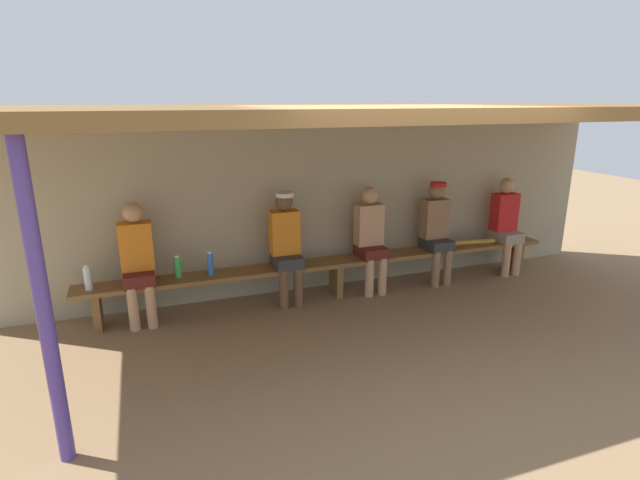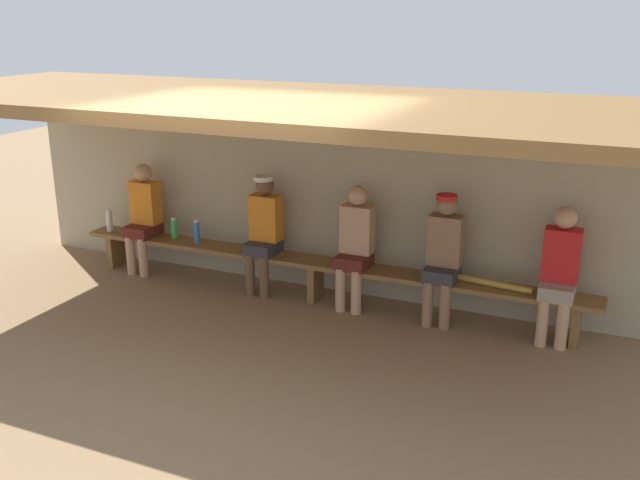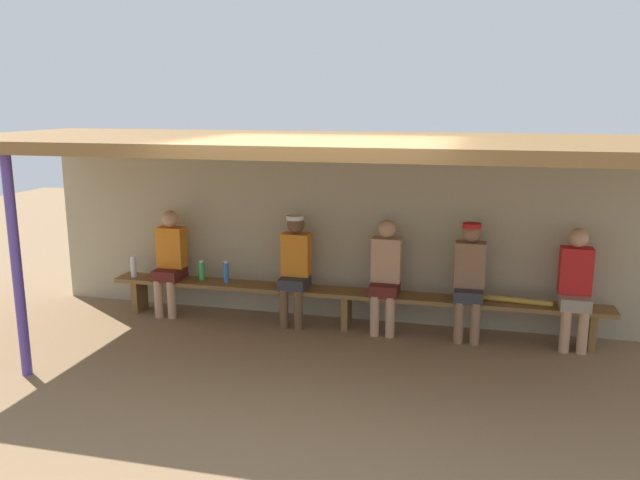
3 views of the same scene
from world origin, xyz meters
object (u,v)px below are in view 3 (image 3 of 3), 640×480
object	(u,v)px
player_middle	(386,272)
water_bottle_orange	(134,267)
water_bottle_blue	(226,272)
player_rightmost	(575,284)
support_post	(17,268)
player_in_red	(170,258)
water_bottle_clear	(202,271)
player_near_post	(295,265)
baseball_bat	(511,300)
player_shirtless_tan	(469,275)
bench	(346,297)

from	to	relation	value
player_middle	water_bottle_orange	size ratio (longest dim) A/B	4.92
water_bottle_blue	player_rightmost	bearing A→B (deg)	0.06
player_rightmost	water_bottle_blue	world-z (taller)	player_rightmost
support_post	player_rightmost	distance (m)	5.78
player_in_red	water_bottle_blue	size ratio (longest dim) A/B	4.82
water_bottle_clear	water_bottle_blue	xyz separation A→B (m)	(0.35, -0.05, 0.01)
support_post	water_bottle_orange	bearing A→B (deg)	89.09
player_middle	player_rightmost	bearing A→B (deg)	0.00
player_near_post	player_rightmost	bearing A→B (deg)	-0.01
baseball_bat	water_bottle_blue	bearing A→B (deg)	-172.53
player_rightmost	player_shirtless_tan	size ratio (longest dim) A/B	0.99
player_shirtless_tan	water_bottle_blue	distance (m)	2.96
water_bottle_clear	water_bottle_blue	distance (m)	0.35
bench	player_rightmost	bearing A→B (deg)	0.07
player_shirtless_tan	baseball_bat	distance (m)	0.53
baseball_bat	player_middle	bearing A→B (deg)	-172.68
support_post	player_shirtless_tan	size ratio (longest dim) A/B	1.64
baseball_bat	player_shirtless_tan	bearing A→B (deg)	-172.99
player_rightmost	water_bottle_blue	size ratio (longest dim) A/B	4.82
support_post	water_bottle_clear	size ratio (longest dim) A/B	8.61
player_rightmost	player_shirtless_tan	distance (m)	1.13
water_bottle_blue	player_near_post	bearing A→B (deg)	0.32
support_post	water_bottle_blue	xyz separation A→B (m)	(1.29, 2.10, -0.51)
player_shirtless_tan	player_middle	world-z (taller)	player_shirtless_tan
support_post	player_in_red	distance (m)	2.20
player_middle	water_bottle_clear	world-z (taller)	player_middle
player_near_post	baseball_bat	bearing A→B (deg)	-0.08
support_post	player_middle	world-z (taller)	support_post
player_middle	player_near_post	bearing A→B (deg)	179.97
player_shirtless_tan	bench	bearing A→B (deg)	-179.86
bench	water_bottle_orange	bearing A→B (deg)	-179.37
bench	player_shirtless_tan	world-z (taller)	player_shirtless_tan
water_bottle_clear	baseball_bat	xyz separation A→B (m)	(3.77, -0.04, -0.09)
support_post	water_bottle_clear	distance (m)	2.40
water_bottle_orange	water_bottle_blue	bearing A→B (deg)	1.34
water_bottle_clear	baseball_bat	world-z (taller)	water_bottle_clear
player_in_red	water_bottle_blue	world-z (taller)	player_in_red
player_middle	player_near_post	distance (m)	1.10
bench	player_in_red	bearing A→B (deg)	179.92
support_post	water_bottle_blue	size ratio (longest dim) A/B	7.94
support_post	bench	world-z (taller)	support_post
bench	player_middle	bearing A→B (deg)	0.38
player_middle	baseball_bat	size ratio (longest dim) A/B	1.48
water_bottle_clear	player_shirtless_tan	bearing A→B (deg)	-0.72
bench	player_near_post	xyz separation A→B (m)	(-0.64, 0.00, 0.36)
water_bottle_clear	water_bottle_orange	bearing A→B (deg)	-175.25
bench	player_in_red	size ratio (longest dim) A/B	4.49
bench	player_shirtless_tan	size ratio (longest dim) A/B	4.46
bench	player_rightmost	size ratio (longest dim) A/B	4.49
player_rightmost	water_bottle_clear	world-z (taller)	player_rightmost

